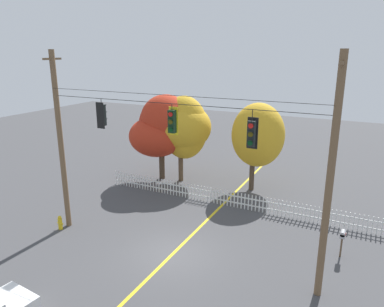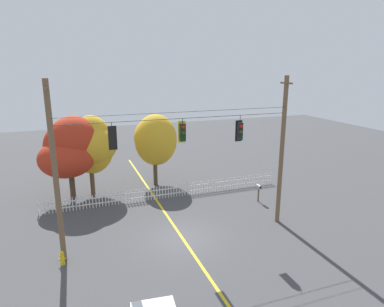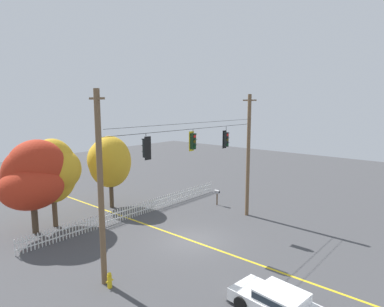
{
  "view_description": "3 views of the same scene",
  "coord_description": "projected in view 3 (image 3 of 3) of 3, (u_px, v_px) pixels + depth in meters",
  "views": [
    {
      "loc": [
        7.55,
        -13.13,
        9.26
      ],
      "look_at": [
        0.86,
        0.31,
        4.97
      ],
      "focal_mm": 33.82,
      "sensor_mm": 36.0,
      "label": 1
    },
    {
      "loc": [
        -5.65,
        -17.12,
        9.89
      ],
      "look_at": [
        0.8,
        0.51,
        4.97
      ],
      "focal_mm": 31.58,
      "sensor_mm": 36.0,
      "label": 2
    },
    {
      "loc": [
        -15.12,
        -12.99,
        8.68
      ],
      "look_at": [
        0.47,
        0.43,
        5.53
      ],
      "focal_mm": 30.99,
      "sensor_mm": 36.0,
      "label": 3
    }
  ],
  "objects": [
    {
      "name": "ground",
      "position": [
        192.0,
        241.0,
        21.01
      ],
      "size": [
        80.0,
        80.0,
        0.0
      ],
      "primitive_type": "plane",
      "color": "#424244"
    },
    {
      "name": "white_picket_fence",
      "position": [
        139.0,
        209.0,
        25.75
      ],
      "size": [
        18.43,
        0.06,
        0.99
      ],
      "color": "white",
      "rests_on": "ground"
    },
    {
      "name": "traffic_signal_eastbound_side",
      "position": [
        226.0,
        139.0,
        22.75
      ],
      "size": [
        0.43,
        0.38,
        1.55
      ],
      "color": "black"
    },
    {
      "name": "traffic_signal_northbound_secondary",
      "position": [
        193.0,
        141.0,
        20.11
      ],
      "size": [
        0.43,
        0.38,
        1.36
      ],
      "color": "black"
    },
    {
      "name": "autumn_maple_near_fence",
      "position": [
        32.0,
        176.0,
        21.64
      ],
      "size": [
        4.55,
        3.83,
        6.3
      ],
      "color": "#473828",
      "rests_on": "ground"
    },
    {
      "name": "traffic_signal_westbound_side",
      "position": [
        146.0,
        148.0,
        17.28
      ],
      "size": [
        0.43,
        0.38,
        1.39
      ],
      "color": "black"
    },
    {
      "name": "signal_support_span",
      "position": [
        192.0,
        168.0,
        20.29
      ],
      "size": [
        13.37,
        1.1,
        9.32
      ],
      "color": "brown",
      "rests_on": "ground"
    },
    {
      "name": "lane_centerline_stripe",
      "position": [
        192.0,
        241.0,
        21.01
      ],
      "size": [
        0.16,
        36.0,
        0.01
      ],
      "primitive_type": "cube",
      "color": "gold",
      "rests_on": "ground"
    },
    {
      "name": "parked_car",
      "position": [
        279.0,
        303.0,
        13.51
      ],
      "size": [
        2.21,
        4.14,
        1.15
      ],
      "color": "white",
      "rests_on": "ground"
    },
    {
      "name": "autumn_oak_far_east",
      "position": [
        109.0,
        161.0,
        27.57
      ],
      "size": [
        3.56,
        3.46,
        5.98
      ],
      "color": "#473828",
      "rests_on": "ground"
    },
    {
      "name": "roadside_mailbox",
      "position": [
        217.0,
        193.0,
        28.3
      ],
      "size": [
        0.25,
        0.44,
        1.32
      ],
      "color": "brown",
      "rests_on": "ground"
    },
    {
      "name": "fire_hydrant",
      "position": [
        110.0,
        280.0,
        15.65
      ],
      "size": [
        0.38,
        0.22,
        0.78
      ],
      "color": "gold",
      "rests_on": "ground"
    },
    {
      "name": "autumn_maple_mid",
      "position": [
        52.0,
        171.0,
        23.2
      ],
      "size": [
        4.08,
        3.75,
        6.24
      ],
      "color": "brown",
      "rests_on": "ground"
    }
  ]
}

